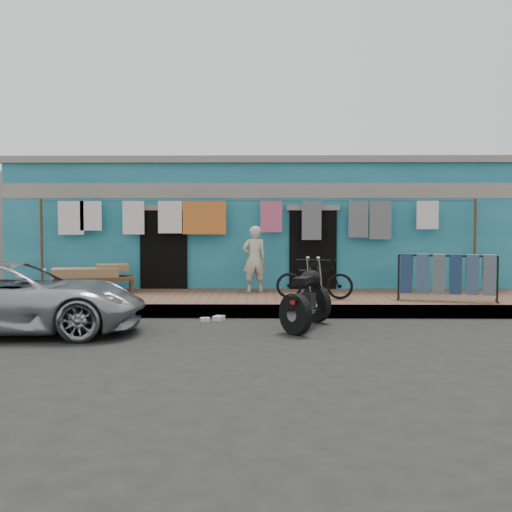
# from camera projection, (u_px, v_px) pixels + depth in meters

# --- Properties ---
(ground) EXTENTS (80.00, 80.00, 0.00)m
(ground) POSITION_uv_depth(u_px,v_px,m) (254.00, 332.00, 10.60)
(ground) COLOR black
(ground) RESTS_ON ground
(sidewalk) EXTENTS (28.00, 3.00, 0.25)m
(sidewalk) POSITION_uv_depth(u_px,v_px,m) (257.00, 302.00, 13.59)
(sidewalk) COLOR brown
(sidewalk) RESTS_ON ground
(curb) EXTENTS (28.00, 0.10, 0.25)m
(curb) POSITION_uv_depth(u_px,v_px,m) (256.00, 311.00, 12.14)
(curb) COLOR gray
(curb) RESTS_ON ground
(building) EXTENTS (12.20, 5.20, 3.36)m
(building) POSITION_uv_depth(u_px,v_px,m) (258.00, 227.00, 17.49)
(building) COLOR teal
(building) RESTS_ON ground
(clothesline) EXTENTS (10.06, 0.06, 2.10)m
(clothesline) POSITION_uv_depth(u_px,v_px,m) (239.00, 222.00, 14.76)
(clothesline) COLOR brown
(clothesline) RESTS_ON sidewalk
(car) EXTENTS (4.51, 2.39, 1.22)m
(car) POSITION_uv_depth(u_px,v_px,m) (12.00, 296.00, 10.35)
(car) COLOR #ADACB1
(car) RESTS_ON ground
(seated_person) EXTENTS (0.60, 0.46, 1.48)m
(seated_person) POSITION_uv_depth(u_px,v_px,m) (254.00, 259.00, 14.33)
(seated_person) COLOR beige
(seated_person) RESTS_ON sidewalk
(bicycle) EXTENTS (1.60, 0.71, 1.00)m
(bicycle) POSITION_uv_depth(u_px,v_px,m) (314.00, 274.00, 13.02)
(bicycle) COLOR black
(bicycle) RESTS_ON sidewalk
(motorcycle) EXTENTS (1.68, 2.15, 1.15)m
(motorcycle) POSITION_uv_depth(u_px,v_px,m) (306.00, 295.00, 10.93)
(motorcycle) COLOR black
(motorcycle) RESTS_ON ground
(charpoy) EXTENTS (2.20, 1.70, 0.61)m
(charpoy) POSITION_uv_depth(u_px,v_px,m) (95.00, 279.00, 14.12)
(charpoy) COLOR brown
(charpoy) RESTS_ON sidewalk
(jeans_rack) EXTENTS (2.19, 1.40, 0.96)m
(jeans_rack) POSITION_uv_depth(u_px,v_px,m) (447.00, 277.00, 12.76)
(jeans_rack) COLOR black
(jeans_rack) RESTS_ON sidewalk
(litter_a) EXTENTS (0.20, 0.17, 0.07)m
(litter_a) POSITION_uv_depth(u_px,v_px,m) (205.00, 320.00, 11.67)
(litter_a) COLOR silver
(litter_a) RESTS_ON ground
(litter_b) EXTENTS (0.21, 0.22, 0.09)m
(litter_b) POSITION_uv_depth(u_px,v_px,m) (294.00, 318.00, 11.79)
(litter_b) COLOR silver
(litter_b) RESTS_ON ground
(litter_c) EXTENTS (0.24, 0.26, 0.09)m
(litter_c) POSITION_uv_depth(u_px,v_px,m) (219.00, 318.00, 11.81)
(litter_c) COLOR silver
(litter_c) RESTS_ON ground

